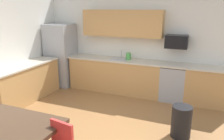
{
  "coord_description": "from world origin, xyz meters",
  "views": [
    {
      "loc": [
        1.77,
        -3.28,
        2.3
      ],
      "look_at": [
        0.0,
        1.0,
        1.0
      ],
      "focal_mm": 35.72,
      "sensor_mm": 36.0,
      "label": 1
    }
  ],
  "objects": [
    {
      "name": "kettle",
      "position": [
        -0.08,
        2.35,
        1.02
      ],
      "size": [
        0.14,
        0.14,
        0.2
      ],
      "primitive_type": "cylinder",
      "color": "#4CA54C",
      "rests_on": "countertop_back"
    },
    {
      "name": "ground_plane",
      "position": [
        0.0,
        0.0,
        0.0
      ],
      "size": [
        12.0,
        12.0,
        0.0
      ],
      "primitive_type": "plane",
      "color": "olive"
    },
    {
      "name": "cabinet_run_back",
      "position": [
        -0.45,
        2.3,
        0.45
      ],
      "size": [
        2.6,
        0.6,
        0.9
      ],
      "primitive_type": "cube",
      "color": "tan",
      "rests_on": "ground"
    },
    {
      "name": "sink_faucet",
      "position": [
        -0.32,
        2.48,
        1.04
      ],
      "size": [
        0.02,
        0.02,
        0.24
      ],
      "primitive_type": "cylinder",
      "color": "#B2B5BA",
      "rests_on": "countertop_back"
    },
    {
      "name": "trash_bin",
      "position": [
        1.54,
        0.57,
        0.3
      ],
      "size": [
        0.36,
        0.36,
        0.6
      ],
      "primitive_type": "cylinder",
      "color": "black",
      "rests_on": "ground"
    },
    {
      "name": "microwave",
      "position": [
        1.15,
        2.4,
        1.49
      ],
      "size": [
        0.54,
        0.36,
        0.32
      ],
      "primitive_type": "cube",
      "color": "black"
    },
    {
      "name": "countertop_left",
      "position": [
        -2.3,
        0.8,
        0.92
      ],
      "size": [
        0.64,
        2.0,
        0.04
      ],
      "primitive_type": "cube",
      "color": "beige",
      "rests_on": "cabinet_run_left"
    },
    {
      "name": "dining_table",
      "position": [
        -0.63,
        -1.25,
        0.68
      ],
      "size": [
        1.4,
        0.9,
        0.74
      ],
      "color": "#422D1E",
      "rests_on": "ground"
    },
    {
      "name": "refrigerator",
      "position": [
        -2.18,
        2.22,
        0.92
      ],
      "size": [
        0.76,
        0.7,
        1.84
      ],
      "primitive_type": "cube",
      "color": "#9EA0A5",
      "rests_on": "ground"
    },
    {
      "name": "oven_range",
      "position": [
        1.15,
        2.3,
        0.46
      ],
      "size": [
        0.6,
        0.6,
        0.91
      ],
      "color": "#999BA0",
      "rests_on": "ground"
    },
    {
      "name": "cabinet_run_back_right",
      "position": [
        1.93,
        2.3,
        0.45
      ],
      "size": [
        0.95,
        0.6,
        0.9
      ],
      "primitive_type": "cube",
      "color": "tan",
      "rests_on": "ground"
    },
    {
      "name": "upper_cabinets_back",
      "position": [
        -0.3,
        2.43,
        1.9
      ],
      "size": [
        2.2,
        0.34,
        0.7
      ],
      "primitive_type": "cube",
      "color": "tan"
    },
    {
      "name": "countertop_back",
      "position": [
        0.0,
        2.3,
        0.92
      ],
      "size": [
        4.8,
        0.64,
        0.04
      ],
      "primitive_type": "cube",
      "color": "beige",
      "rests_on": "cabinet_run_back"
    },
    {
      "name": "sink_basin",
      "position": [
        -0.32,
        2.3,
        0.88
      ],
      "size": [
        0.48,
        0.4,
        0.14
      ],
      "primitive_type": "cube",
      "color": "#A5A8AD",
      "rests_on": "countertop_back"
    },
    {
      "name": "wall_back",
      "position": [
        0.0,
        2.65,
        1.35
      ],
      "size": [
        5.8,
        0.1,
        2.7
      ],
      "primitive_type": "cube",
      "color": "silver",
      "rests_on": "ground"
    },
    {
      "name": "cabinet_run_left",
      "position": [
        -2.3,
        0.8,
        0.45
      ],
      "size": [
        0.6,
        2.0,
        0.9
      ],
      "primitive_type": "cube",
      "color": "tan",
      "rests_on": "ground"
    }
  ]
}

